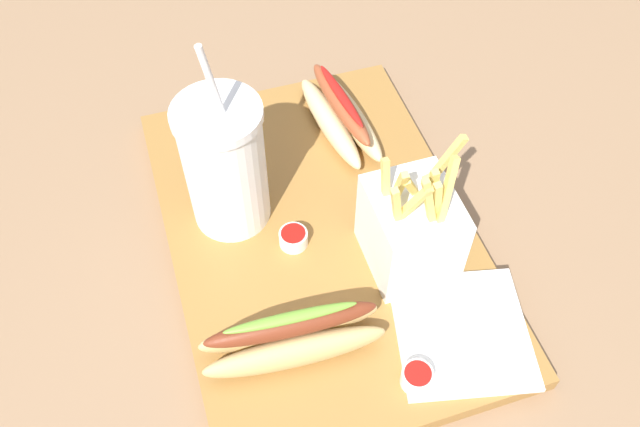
{
  "coord_description": "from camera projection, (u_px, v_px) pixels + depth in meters",
  "views": [
    {
      "loc": [
        0.41,
        -0.13,
        0.62
      ],
      "look_at": [
        0.0,
        0.0,
        0.05
      ],
      "focal_mm": 37.43,
      "sensor_mm": 36.0,
      "label": 1
    }
  ],
  "objects": [
    {
      "name": "hot_dog_1",
      "position": [
        340.0,
        115.0,
        0.82
      ],
      "size": [
        0.17,
        0.07,
        0.06
      ],
      "color": "#E5C689",
      "rests_on": "food_tray"
    },
    {
      "name": "ketchup_cup_3",
      "position": [
        293.0,
        237.0,
        0.72
      ],
      "size": [
        0.03,
        0.03,
        0.02
      ],
      "color": "white",
      "rests_on": "food_tray"
    },
    {
      "name": "ground_plane",
      "position": [
        320.0,
        245.0,
        0.76
      ],
      "size": [
        2.4,
        2.4,
        0.02
      ],
      "primitive_type": "cube",
      "color": "#8C6B4C"
    },
    {
      "name": "hot_dog_2",
      "position": [
        292.0,
        336.0,
        0.63
      ],
      "size": [
        0.06,
        0.18,
        0.07
      ],
      "color": "tan",
      "rests_on": "food_tray"
    },
    {
      "name": "soda_cup",
      "position": [
        225.0,
        165.0,
        0.69
      ],
      "size": [
        0.09,
        0.09,
        0.24
      ],
      "color": "white",
      "rests_on": "food_tray"
    },
    {
      "name": "food_tray",
      "position": [
        320.0,
        235.0,
        0.75
      ],
      "size": [
        0.48,
        0.33,
        0.02
      ],
      "primitive_type": "cube",
      "color": "olive",
      "rests_on": "ground_plane"
    },
    {
      "name": "ketchup_cup_2",
      "position": [
        417.0,
        377.0,
        0.62
      ],
      "size": [
        0.03,
        0.03,
        0.02
      ],
      "color": "white",
      "rests_on": "food_tray"
    },
    {
      "name": "ketchup_cup_1",
      "position": [
        231.0,
        158.0,
        0.79
      ],
      "size": [
        0.03,
        0.03,
        0.02
      ],
      "color": "white",
      "rests_on": "food_tray"
    },
    {
      "name": "fries_basket",
      "position": [
        411.0,
        229.0,
        0.68
      ],
      "size": [
        0.1,
        0.09,
        0.17
      ],
      "color": "white",
      "rests_on": "food_tray"
    },
    {
      "name": "napkin_stack",
      "position": [
        462.0,
        332.0,
        0.66
      ],
      "size": [
        0.16,
        0.16,
        0.01
      ],
      "primitive_type": "cube",
      "rotation": [
        0.0,
        0.0,
        -0.22
      ],
      "color": "white",
      "rests_on": "food_tray"
    }
  ]
}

